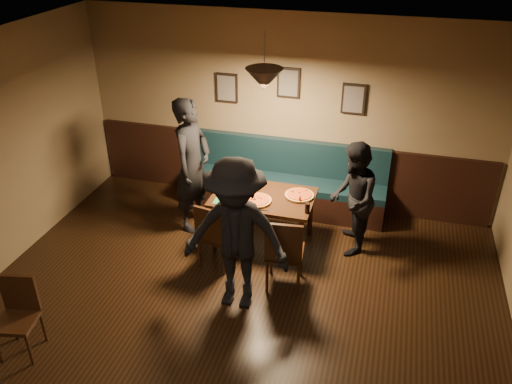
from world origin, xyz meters
TOP-DOWN VIEW (x-y plane):
  - floor at (0.00, 0.00)m, footprint 7.00×7.00m
  - ceiling at (0.00, 0.00)m, footprint 7.00×7.00m
  - wall_back at (0.00, 3.50)m, footprint 6.00×0.00m
  - wainscot at (0.00, 3.47)m, footprint 5.88×0.06m
  - booth_bench at (0.00, 3.20)m, footprint 3.00×0.60m
  - picture_left at (-0.90, 3.47)m, footprint 0.32×0.04m
  - picture_center at (0.00, 3.47)m, footprint 0.32×0.04m
  - picture_right at (0.90, 3.47)m, footprint 0.32×0.04m
  - pendant_lamp at (-0.04, 2.28)m, footprint 0.44×0.44m
  - dining_table at (-0.04, 2.28)m, footprint 1.31×0.84m
  - chair_near_left at (-0.46, 1.65)m, footprint 0.46×0.46m
  - chair_near_right at (0.44, 1.48)m, footprint 0.47×0.47m
  - diner_left at (-1.06, 2.43)m, footprint 0.54×0.74m
  - diner_right at (1.09, 2.43)m, footprint 0.65×0.79m
  - diner_front at (-0.01, 1.02)m, footprint 1.19×0.70m
  - pizza_a at (-0.49, 2.39)m, footprint 0.46×0.46m
  - pizza_b at (-0.08, 2.12)m, footprint 0.40×0.40m
  - pizza_c at (0.41, 2.39)m, footprint 0.43×0.43m
  - soda_glass at (0.58, 2.02)m, footprint 0.06×0.06m
  - tabasco_bottle at (0.45, 2.23)m, footprint 0.03×0.03m
  - napkin_a at (-0.57, 2.56)m, footprint 0.16×0.16m
  - napkin_b at (-0.53, 2.00)m, footprint 0.17×0.17m
  - cutlery_set at (-0.01, 1.93)m, footprint 0.19×0.03m
  - cafe_chair_far at (-1.88, -0.29)m, footprint 0.44×0.44m

SIDE VIEW (x-z plane):
  - floor at x=0.00m, z-range 0.00..0.00m
  - dining_table at x=-0.04m, z-range 0.00..0.70m
  - cafe_chair_far at x=-1.88m, z-range 0.00..0.84m
  - chair_near_left at x=-0.46m, z-range 0.00..0.90m
  - chair_near_right at x=0.44m, z-range 0.00..0.96m
  - wainscot at x=0.00m, z-range 0.00..1.00m
  - booth_bench at x=0.00m, z-range 0.00..1.00m
  - cutlery_set at x=-0.01m, z-range 0.70..0.71m
  - napkin_a at x=-0.57m, z-range 0.70..0.71m
  - napkin_b at x=-0.53m, z-range 0.70..0.71m
  - pizza_b at x=-0.08m, z-range 0.70..0.74m
  - pizza_a at x=-0.49m, z-range 0.70..0.74m
  - pizza_c at x=0.41m, z-range 0.70..0.74m
  - diner_right at x=1.09m, z-range 0.00..1.50m
  - tabasco_bottle at x=0.45m, z-range 0.70..0.81m
  - soda_glass at x=0.58m, z-range 0.70..0.84m
  - diner_front at x=-0.01m, z-range 0.00..1.81m
  - diner_left at x=-1.06m, z-range 0.00..1.88m
  - wall_back at x=0.00m, z-range -1.60..4.40m
  - picture_left at x=-0.90m, z-range 1.49..1.91m
  - picture_right at x=0.90m, z-range 1.49..1.91m
  - picture_center at x=0.00m, z-range 1.64..2.06m
  - pendant_lamp at x=-0.04m, z-range 2.12..2.38m
  - ceiling at x=0.00m, z-range 2.80..2.80m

